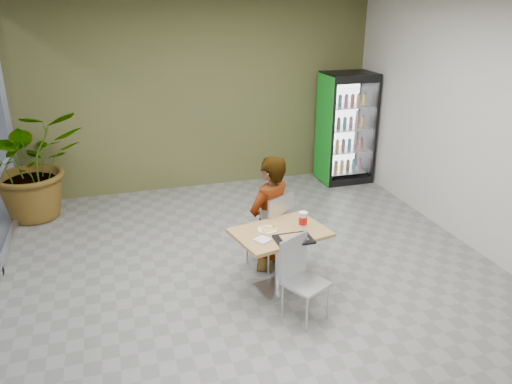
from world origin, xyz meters
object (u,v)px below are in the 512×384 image
at_px(cafeteria_tray, 294,239).
at_px(potted_plant, 32,164).
at_px(chair_far, 274,225).
at_px(beverage_fridge, 346,128).
at_px(seated_woman, 269,224).
at_px(chair_near, 300,272).
at_px(dining_table, 280,248).
at_px(soda_cup, 303,220).

height_order(cafeteria_tray, potted_plant, potted_plant).
distance_m(chair_far, beverage_fridge, 3.48).
xyz_separation_m(chair_far, seated_woman, (-0.05, 0.04, -0.00)).
relative_size(seated_woman, beverage_fridge, 0.90).
xyz_separation_m(chair_far, chair_near, (-0.07, -1.03, -0.06)).
bearing_deg(potted_plant, chair_near, -50.88).
distance_m(dining_table, beverage_fridge, 3.95).
xyz_separation_m(soda_cup, potted_plant, (-3.14, 3.00, 0.00)).
relative_size(chair_near, beverage_fridge, 0.46).
xyz_separation_m(beverage_fridge, potted_plant, (-5.20, -0.12, -0.14)).
bearing_deg(beverage_fridge, seated_woman, -131.56).
distance_m(cafeteria_tray, potted_plant, 4.39).
distance_m(chair_near, soda_cup, 0.68).
distance_m(chair_far, soda_cup, 0.57).
height_order(soda_cup, beverage_fridge, beverage_fridge).
bearing_deg(chair_far, dining_table, 49.41).
bearing_deg(potted_plant, beverage_fridge, 1.27).
distance_m(dining_table, potted_plant, 4.17).
relative_size(soda_cup, potted_plant, 0.11).
bearing_deg(potted_plant, seated_woman, -40.37).
relative_size(dining_table, seated_woman, 0.65).
relative_size(soda_cup, beverage_fridge, 0.09).
distance_m(chair_near, cafeteria_tray, 0.36).
height_order(beverage_fridge, potted_plant, beverage_fridge).
relative_size(chair_far, beverage_fridge, 0.51).
bearing_deg(seated_woman, chair_near, 59.99).
bearing_deg(beverage_fridge, chair_near, -122.36).
bearing_deg(beverage_fridge, potted_plant, -178.84).
height_order(dining_table, seated_woman, seated_woman).
distance_m(chair_near, potted_plant, 4.59).
bearing_deg(beverage_fridge, dining_table, -126.84).
height_order(dining_table, chair_near, chair_near).
xyz_separation_m(chair_far, beverage_fridge, (2.24, 2.63, 0.39)).
distance_m(dining_table, seated_woman, 0.56).
relative_size(chair_far, potted_plant, 0.59).
distance_m(dining_table, chair_near, 0.52).
bearing_deg(soda_cup, seated_woman, 113.38).
xyz_separation_m(chair_far, soda_cup, (0.17, -0.48, 0.26)).
bearing_deg(seated_woman, soda_cup, 84.69).
bearing_deg(seated_woman, chair_far, 111.87).
bearing_deg(chair_far, seated_woman, -68.13).
distance_m(chair_near, beverage_fridge, 4.36).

